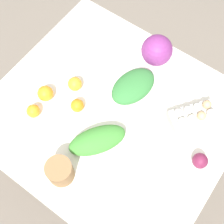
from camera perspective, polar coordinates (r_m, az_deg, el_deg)
ground_plane at (r=2.32m, az=0.00°, el=-8.27°), size 8.00×8.00×0.00m
dining_table at (r=1.69m, az=0.00°, el=-1.67°), size 1.21×1.09×0.77m
cabbage_purple at (r=1.72m, az=8.10°, el=11.16°), size 0.17×0.17×0.17m
egg_carton at (r=1.60m, az=14.64°, el=-0.61°), size 0.23×0.26×0.09m
paper_bag at (r=1.45m, az=-9.49°, el=-10.64°), size 0.12×0.12×0.13m
greens_bunch_dandelion at (r=1.50m, az=-2.69°, el=-5.16°), size 0.27×0.31×0.09m
greens_bunch_beet_tops at (r=1.63m, az=3.89°, el=4.73°), size 0.22×0.29×0.08m
beet_root at (r=1.53m, az=15.80°, el=-8.58°), size 0.07×0.07×0.07m
orange_0 at (r=1.64m, az=-12.08°, el=3.35°), size 0.08×0.08×0.08m
orange_1 at (r=1.65m, az=-6.80°, el=5.13°), size 0.08×0.08×0.08m
orange_2 at (r=1.62m, az=-14.20°, el=0.18°), size 0.07×0.07×0.07m
orange_3 at (r=1.59m, az=-6.37°, el=1.20°), size 0.07×0.07×0.07m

